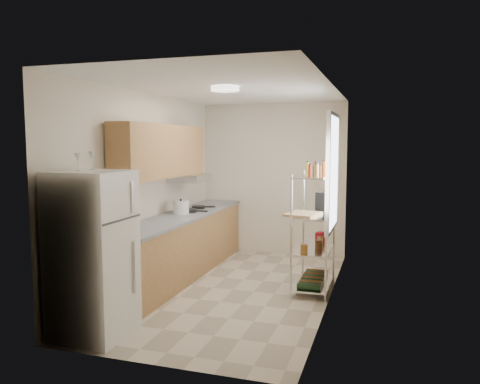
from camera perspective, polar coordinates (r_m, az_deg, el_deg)
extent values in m
cube|color=beige|center=(6.29, -0.84, -11.86)|extent=(2.50, 4.40, 0.01)
cube|color=white|center=(6.02, -0.88, 12.50)|extent=(2.50, 4.40, 0.01)
cube|color=beige|center=(8.13, 4.02, 1.59)|extent=(2.50, 0.01, 2.60)
cube|color=beige|center=(4.00, -10.82, -3.07)|extent=(2.50, 0.01, 2.60)
cube|color=beige|center=(6.52, -11.39, 0.39)|extent=(0.01, 4.40, 2.60)
cube|color=beige|center=(5.75, 11.11, -0.34)|extent=(0.01, 4.40, 2.60)
cube|color=tan|center=(6.89, -7.01, -6.55)|extent=(0.60, 3.48, 0.86)
cube|color=gray|center=(6.80, -6.94, -2.86)|extent=(0.63, 3.51, 0.04)
cube|color=#B7BABC|center=(5.82, -11.90, -4.51)|extent=(0.52, 0.44, 0.04)
cube|color=#B7BABC|center=(8.03, -1.17, -4.50)|extent=(0.01, 0.55, 0.72)
cube|color=tan|center=(6.48, -9.50, 4.92)|extent=(0.33, 2.20, 0.72)
cube|color=#B7BABC|center=(7.20, -6.18, 1.72)|extent=(0.50, 0.60, 0.12)
cube|color=white|center=(6.08, 11.24, 2.36)|extent=(0.06, 1.00, 1.46)
cube|color=silver|center=(6.31, 8.89, -10.86)|extent=(0.45, 0.90, 0.02)
cube|color=silver|center=(6.20, 8.96, -6.87)|extent=(0.45, 0.90, 0.02)
cube|color=silver|center=(6.12, 9.03, -2.76)|extent=(0.45, 0.90, 0.02)
cube|color=silver|center=(6.06, 9.11, 1.92)|extent=(0.45, 0.90, 0.02)
cylinder|color=silver|center=(5.76, 6.25, -5.53)|extent=(0.02, 0.02, 1.55)
cylinder|color=silver|center=(6.61, 7.73, -4.06)|extent=(0.02, 0.02, 1.55)
cylinder|color=silver|center=(5.70, 10.47, -5.72)|extent=(0.02, 0.02, 1.55)
cylinder|color=silver|center=(6.56, 11.41, -4.21)|extent=(0.02, 0.02, 1.55)
cylinder|color=white|center=(5.74, -1.84, 12.47)|extent=(0.34, 0.34, 0.05)
cube|color=white|center=(4.88, -17.51, -7.26)|extent=(0.68, 0.68, 1.65)
cylinder|color=silver|center=(6.83, -7.21, -1.87)|extent=(0.23, 0.23, 0.19)
cylinder|color=black|center=(6.98, -6.49, -2.27)|extent=(0.31, 0.31, 0.05)
cylinder|color=black|center=(7.36, -5.10, -1.85)|extent=(0.27, 0.27, 0.04)
cube|color=tan|center=(5.97, 7.70, -2.69)|extent=(0.45, 0.54, 0.03)
cube|color=black|center=(6.34, 10.13, -1.07)|extent=(0.19, 0.26, 0.28)
cube|color=#AB151E|center=(6.50, 9.72, -5.52)|extent=(0.12, 0.15, 0.15)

